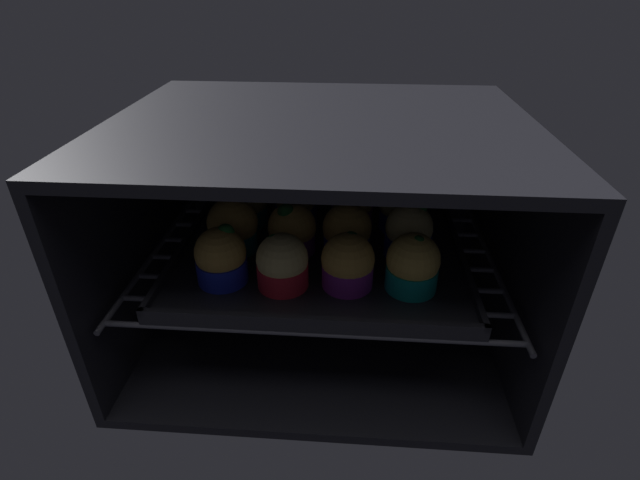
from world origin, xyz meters
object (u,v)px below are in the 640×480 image
at_px(muffin_row2_col1, 296,204).
at_px(muffin_row2_col3, 401,207).
at_px(muffin_row0_col2, 348,263).
at_px(muffin_row1_col0, 233,227).
at_px(muffin_row1_col3, 409,233).
at_px(muffin_row0_col1, 282,263).
at_px(muffin_row2_col2, 352,206).
at_px(baking_tray, 320,254).
at_px(muffin_row1_col2, 347,232).
at_px(muffin_row1_col1, 292,230).
at_px(muffin_row0_col0, 221,257).
at_px(muffin_row0_col3, 413,265).
at_px(muffin_row2_col0, 246,205).

height_order(muffin_row2_col1, muffin_row2_col3, same).
distance_m(muffin_row0_col2, muffin_row1_col0, 0.20).
xyz_separation_m(muffin_row1_col0, muffin_row1_col3, (0.27, 0.00, -0.00)).
bearing_deg(muffin_row0_col1, muffin_row1_col3, 27.53).
bearing_deg(muffin_row2_col2, muffin_row0_col1, -116.96).
distance_m(baking_tray, muffin_row1_col2, 0.06).
relative_size(muffin_row0_col1, muffin_row1_col2, 0.99).
xyz_separation_m(muffin_row1_col1, muffin_row1_col3, (0.18, 0.00, 0.00)).
xyz_separation_m(muffin_row1_col0, muffin_row2_col2, (0.18, 0.09, -0.00)).
bearing_deg(muffin_row0_col0, muffin_row0_col2, 0.45).
distance_m(muffin_row0_col2, muffin_row0_col3, 0.09).
xyz_separation_m(muffin_row0_col1, muffin_row1_col2, (0.09, 0.10, -0.00)).
relative_size(muffin_row0_col3, muffin_row1_col2, 1.06).
bearing_deg(muffin_row1_col0, muffin_row0_col2, -24.92).
distance_m(muffin_row1_col1, muffin_row1_col3, 0.18).
bearing_deg(muffin_row1_col1, muffin_row0_col2, -44.17).
bearing_deg(muffin_row2_col0, muffin_row0_col3, -32.76).
height_order(muffin_row1_col3, muffin_row2_col0, muffin_row1_col3).
height_order(muffin_row2_col2, muffin_row2_col3, muffin_row2_col3).
bearing_deg(muffin_row1_col0, muffin_row1_col2, 1.86).
distance_m(muffin_row0_col0, muffin_row0_col3, 0.26).
bearing_deg(muffin_row1_col1, baking_tray, -0.45).
distance_m(muffin_row1_col2, muffin_row1_col3, 0.09).
distance_m(muffin_row0_col1, muffin_row0_col3, 0.18).
xyz_separation_m(baking_tray, muffin_row2_col2, (0.05, 0.09, 0.04)).
relative_size(baking_tray, muffin_row2_col1, 5.21).
height_order(muffin_row1_col2, muffin_row2_col3, muffin_row2_col3).
height_order(muffin_row0_col0, muffin_row2_col2, muffin_row0_col0).
bearing_deg(muffin_row0_col3, muffin_row2_col3, 90.81).
xyz_separation_m(muffin_row0_col3, muffin_row2_col3, (-0.00, 0.17, 0.00)).
height_order(muffin_row0_col0, muffin_row2_col3, muffin_row0_col0).
relative_size(muffin_row0_col2, muffin_row1_col0, 0.92).
height_order(muffin_row1_col3, muffin_row2_col2, muffin_row1_col3).
height_order(muffin_row1_col1, muffin_row2_col2, muffin_row1_col1).
xyz_separation_m(muffin_row0_col0, muffin_row2_col1, (0.08, 0.18, -0.00)).
bearing_deg(baking_tray, muffin_row1_col1, 179.55).
xyz_separation_m(muffin_row0_col1, muffin_row2_col2, (0.09, 0.18, -0.00)).
height_order(muffin_row0_col3, muffin_row2_col3, same).
xyz_separation_m(muffin_row0_col2, muffin_row2_col2, (0.00, 0.18, -0.00)).
bearing_deg(muffin_row0_col3, muffin_row0_col2, 179.55).
bearing_deg(muffin_row2_col2, muffin_row1_col1, -135.23).
bearing_deg(muffin_row1_col2, muffin_row1_col0, -178.14).
bearing_deg(muffin_row1_col2, muffin_row2_col0, 155.07).
height_order(muffin_row0_col2, muffin_row1_col2, same).
xyz_separation_m(muffin_row0_col2, muffin_row2_col3, (0.09, 0.17, 0.00)).
distance_m(muffin_row0_col3, muffin_row2_col2, 0.20).
relative_size(muffin_row0_col2, muffin_row1_col3, 0.92).
bearing_deg(muffin_row1_col3, muffin_row0_col3, -91.69).
height_order(muffin_row0_col0, muffin_row0_col1, muffin_row0_col0).
relative_size(baking_tray, muffin_row2_col2, 5.35).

